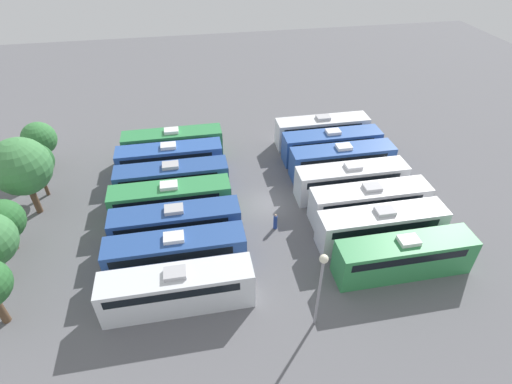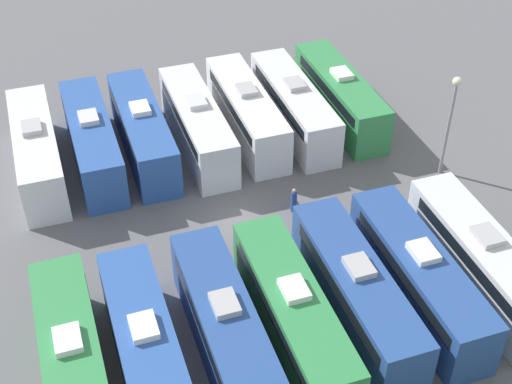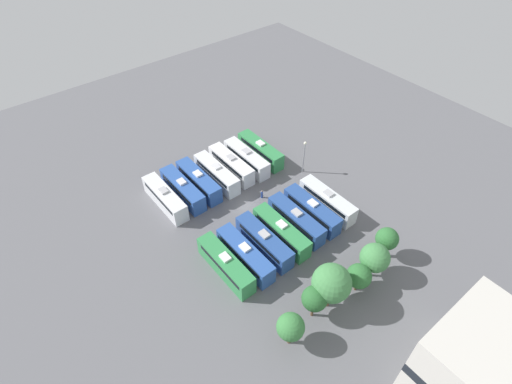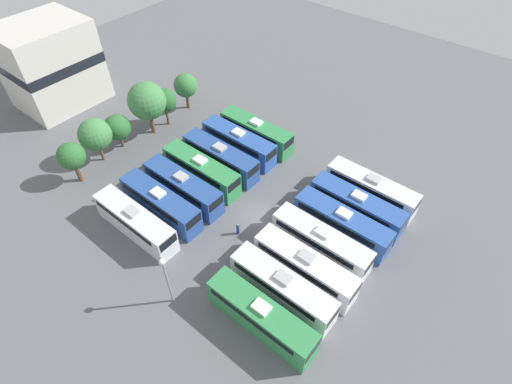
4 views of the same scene
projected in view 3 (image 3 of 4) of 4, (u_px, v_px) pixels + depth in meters
name	position (u px, v px, depth m)	size (l,w,h in m)	color
ground_plane	(246.00, 207.00, 69.68)	(120.34, 120.34, 0.00)	slate
bus_0	(261.00, 150.00, 78.37)	(2.63, 11.27, 3.70)	#338C4C
bus_1	(247.00, 158.00, 76.55)	(2.63, 11.27, 3.70)	silver
bus_2	(231.00, 164.00, 75.20)	(2.63, 11.27, 3.70)	white
bus_3	(217.00, 174.00, 73.31)	(2.63, 11.27, 3.70)	silver
bus_4	(199.00, 181.00, 71.86)	(2.63, 11.27, 3.70)	#2D56A8
bus_5	(183.00, 189.00, 70.31)	(2.63, 11.27, 3.70)	#2D56A8
bus_6	(165.00, 198.00, 68.70)	(2.63, 11.27, 3.70)	silver
bus_7	(327.00, 200.00, 68.22)	(2.63, 11.27, 3.70)	silver
bus_8	(312.00, 210.00, 66.53)	(2.63, 11.27, 3.70)	#284C93
bus_9	(296.00, 220.00, 64.98)	(2.63, 11.27, 3.70)	#284C93
bus_10	(281.00, 232.00, 63.14)	(2.63, 11.27, 3.70)	#338C4C
bus_11	(264.00, 241.00, 61.71)	(2.63, 11.27, 3.70)	#284C93
bus_12	(245.00, 255.00, 59.87)	(2.63, 11.27, 3.70)	#2D56A8
bus_13	(226.00, 264.00, 58.57)	(2.63, 11.27, 3.70)	#338C4C
worker_person	(262.00, 194.00, 70.85)	(0.36, 0.36, 1.68)	navy
light_pole	(304.00, 152.00, 73.16)	(0.60, 0.60, 7.06)	gray
tree_0	(387.00, 239.00, 59.22)	(3.45, 3.45, 5.82)	brown
tree_1	(375.00, 258.00, 56.46)	(4.31, 4.31, 6.41)	brown
tree_2	(359.00, 276.00, 55.39)	(3.59, 3.59, 5.08)	brown
tree_3	(332.00, 283.00, 52.18)	(5.34, 5.34, 8.00)	brown
tree_4	(315.00, 299.00, 51.87)	(3.48, 3.48, 5.87)	brown
tree_5	(291.00, 327.00, 49.25)	(3.61, 3.61, 5.72)	brown
depot_building	(477.00, 370.00, 43.02)	(12.37, 10.35, 12.54)	beige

